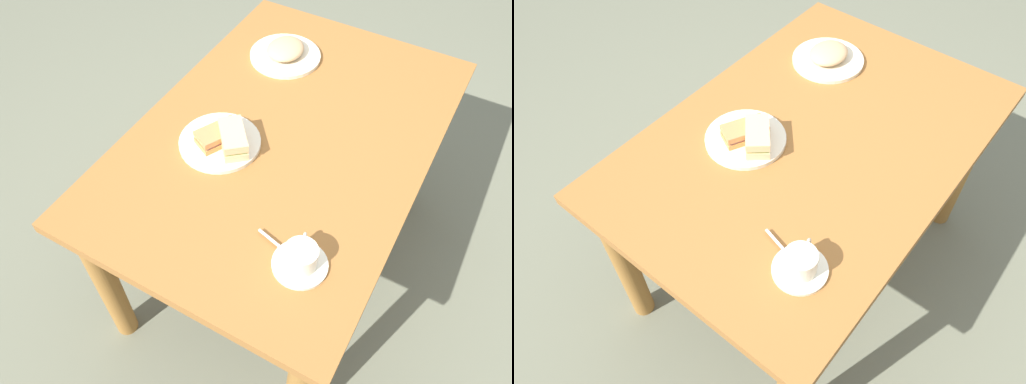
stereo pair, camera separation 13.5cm
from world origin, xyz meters
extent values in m
plane|color=#686A56|center=(0.00, 0.00, 0.00)|extent=(6.00, 6.00, 0.00)
cube|color=#955F2C|center=(0.00, 0.00, 0.71)|extent=(1.29, 0.87, 0.04)
cylinder|color=olive|center=(-0.57, -0.36, 0.34)|extent=(0.08, 0.08, 0.69)
cylinder|color=olive|center=(0.57, -0.36, 0.34)|extent=(0.08, 0.08, 0.69)
cylinder|color=olive|center=(-0.57, 0.36, 0.34)|extent=(0.08, 0.08, 0.69)
cylinder|color=beige|center=(0.14, -0.15, 0.73)|extent=(0.25, 0.25, 0.01)
cube|color=#C18243|center=(0.14, -0.15, 0.75)|extent=(0.15, 0.13, 0.02)
cube|color=brown|center=(0.14, -0.15, 0.76)|extent=(0.14, 0.12, 0.01)
cube|color=#C47B48|center=(0.14, -0.15, 0.77)|extent=(0.15, 0.13, 0.02)
cube|color=#E3B280|center=(0.14, -0.11, 0.75)|extent=(0.15, 0.14, 0.03)
cube|color=olive|center=(0.14, -0.11, 0.77)|extent=(0.14, 0.13, 0.01)
cube|color=#E7B17B|center=(0.14, -0.11, 0.79)|extent=(0.15, 0.14, 0.03)
cylinder|color=beige|center=(0.40, 0.25, 0.73)|extent=(0.14, 0.14, 0.01)
cylinder|color=beige|center=(0.40, 0.25, 0.77)|extent=(0.08, 0.08, 0.06)
cylinder|color=#A77042|center=(0.40, 0.25, 0.79)|extent=(0.07, 0.07, 0.01)
torus|color=beige|center=(0.36, 0.23, 0.77)|extent=(0.05, 0.02, 0.04)
cube|color=silver|center=(0.38, 0.15, 0.74)|extent=(0.03, 0.08, 0.00)
ellipsoid|color=silver|center=(0.39, 0.19, 0.74)|extent=(0.02, 0.03, 0.01)
cylinder|color=beige|center=(-0.34, -0.18, 0.73)|extent=(0.25, 0.25, 0.01)
ellipsoid|color=tan|center=(-0.34, -0.18, 0.76)|extent=(0.15, 0.13, 0.04)
camera|label=1|loc=(1.01, 0.46, 1.81)|focal=34.72mm
camera|label=2|loc=(0.93, 0.58, 1.81)|focal=34.72mm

